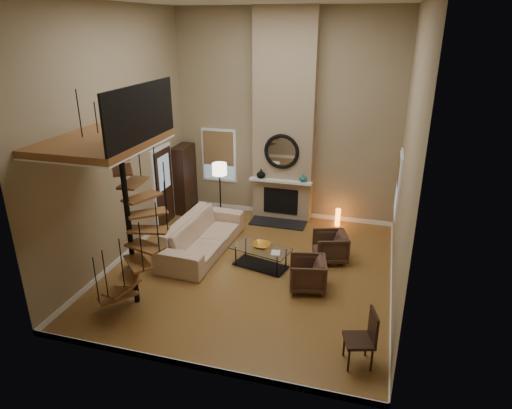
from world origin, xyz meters
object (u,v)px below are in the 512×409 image
(accent_lamp, at_px, (338,217))
(floor_lamp, at_px, (220,174))
(hutch, at_px, (184,179))
(sofa, at_px, (202,235))
(armchair_far, at_px, (311,274))
(side_chair, at_px, (365,336))
(armchair_near, at_px, (333,247))
(coffee_table, at_px, (261,255))

(accent_lamp, bearing_deg, floor_lamp, -166.80)
(hutch, bearing_deg, sofa, -57.18)
(sofa, xyz_separation_m, armchair_far, (2.78, -0.99, -0.04))
(sofa, relative_size, accent_lamp, 6.05)
(sofa, height_order, floor_lamp, floor_lamp)
(floor_lamp, xyz_separation_m, side_chair, (4.06, -4.53, -0.89))
(armchair_far, relative_size, side_chair, 0.75)
(armchair_near, relative_size, coffee_table, 0.52)
(coffee_table, distance_m, accent_lamp, 3.03)
(sofa, distance_m, floor_lamp, 1.90)
(coffee_table, bearing_deg, floor_lamp, 130.20)
(hutch, relative_size, armchair_near, 2.64)
(floor_lamp, bearing_deg, armchair_near, -21.50)
(coffee_table, bearing_deg, accent_lamp, 62.38)
(armchair_far, height_order, floor_lamp, floor_lamp)
(hutch, height_order, armchair_near, hutch)
(armchair_far, height_order, coffee_table, armchair_far)
(sofa, height_order, side_chair, side_chair)
(armchair_far, bearing_deg, accent_lamp, 164.91)
(hutch, distance_m, side_chair, 7.46)
(armchair_near, relative_size, accent_lamp, 1.57)
(hutch, bearing_deg, coffee_table, -40.91)
(armchair_near, height_order, armchair_far, armchair_near)
(armchair_near, distance_m, accent_lamp, 1.97)
(coffee_table, distance_m, floor_lamp, 2.81)
(armchair_near, bearing_deg, accent_lamp, 164.96)
(hutch, bearing_deg, side_chair, -43.73)
(sofa, xyz_separation_m, armchair_near, (3.07, 0.35, -0.04))
(accent_lamp, bearing_deg, armchair_near, -86.77)
(sofa, distance_m, side_chair, 4.92)
(armchair_near, distance_m, side_chair, 3.40)
(floor_lamp, bearing_deg, sofa, -86.14)
(armchair_far, xyz_separation_m, accent_lamp, (0.18, 3.30, -0.10))
(sofa, height_order, armchair_near, sofa)
(hutch, height_order, accent_lamp, hutch)
(side_chair, bearing_deg, coffee_table, 133.10)
(accent_lamp, distance_m, side_chair, 5.35)
(sofa, relative_size, side_chair, 2.92)
(floor_lamp, relative_size, side_chair, 1.75)
(coffee_table, bearing_deg, armchair_far, -26.82)
(armchair_near, xyz_separation_m, side_chair, (0.88, -3.28, 0.17))
(armchair_near, bearing_deg, sofa, -101.84)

